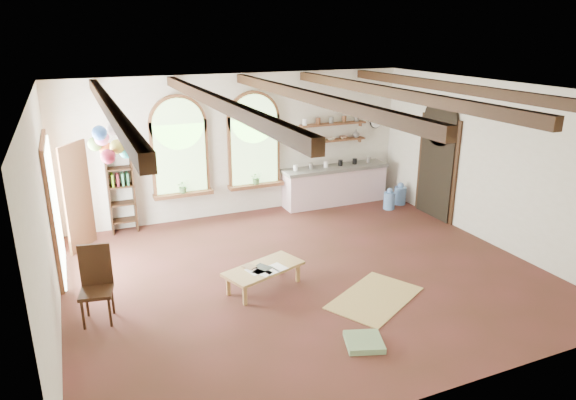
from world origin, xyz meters
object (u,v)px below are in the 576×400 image
coffee_table (264,270)px  side_chair (98,300)px  balloon_cluster (114,142)px  kitchen_counter (335,185)px

coffee_table → side_chair: side_chair is taller
coffee_table → balloon_cluster: size_ratio=1.27×
coffee_table → side_chair: (-2.59, 0.03, -0.00)m
kitchen_counter → balloon_cluster: 5.80m
kitchen_counter → balloon_cluster: bearing=-160.7°
kitchen_counter → side_chair: 6.70m
kitchen_counter → side_chair: bearing=-149.5°
coffee_table → side_chair: bearing=179.3°
kitchen_counter → coffee_table: 4.68m
side_chair → balloon_cluster: bearing=69.9°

